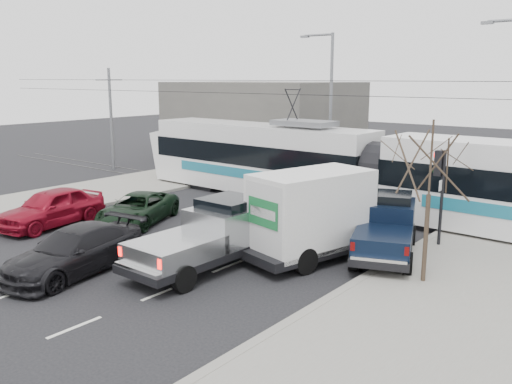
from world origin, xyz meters
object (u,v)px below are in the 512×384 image
Objects in this scene: traffic_signal at (440,177)px; green_car at (138,209)px; silver_pickup at (215,234)px; red_car at (51,207)px; bare_tree at (431,165)px; street_lamp_far at (328,98)px; dark_car at (75,251)px; tram at (380,173)px; box_truck at (323,215)px; navy_pickup at (386,227)px.

traffic_signal is 0.76× the size of green_car.
traffic_signal is 0.58× the size of silver_pickup.
bare_tree is at bearing 4.59° from red_car.
traffic_signal is 0.40× the size of street_lamp_far.
red_car is (-8.99, -0.75, -0.28)m from silver_pickup.
silver_pickup is 6.71m from green_car.
street_lamp_far is 1.73× the size of dark_car.
bare_tree is 0.18× the size of tram.
box_truck is at bearing -127.64° from traffic_signal.
street_lamp_far reaches higher than traffic_signal.
dark_car is (-7.22, -8.10, -0.33)m from navy_pickup.
traffic_signal is 0.65× the size of navy_pickup.
traffic_signal is at bearing 105.76° from bare_tree.
tram is at bearing 22.91° from green_car.
silver_pickup is 9.03m from red_car.
silver_pickup is at bearing -152.77° from navy_pickup.
red_car is 6.50m from dark_car.
tram is at bearing 62.88° from dark_car.
tram is 14.82m from red_car.
green_car is 3.68m from red_car.
navy_pickup is 10.85m from dark_car.
bare_tree is 8.91m from tram.
bare_tree is 1.06× the size of green_car.
green_car is at bearing -176.43° from bare_tree.
green_car is at bearing 164.57° from silver_pickup.
navy_pickup is 10.92m from green_car.
street_lamp_far is at bearing 138.28° from traffic_signal.
box_truck reaches higher than dark_car.
box_truck is 1.41× the size of green_car.
navy_pickup is 1.16× the size of green_car.
navy_pickup is at bearing -60.25° from tram.
green_car is 6.30m from dark_car.
bare_tree is at bearing 23.80° from silver_pickup.
box_truck is at bearing 52.44° from silver_pickup.
street_lamp_far is 15.01m from green_car.
silver_pickup is 1.19× the size of dark_car.
street_lamp_far is 9.77m from tram.
silver_pickup is at bearing -71.44° from street_lamp_far.
tram reaches higher than red_car.
box_truck is (7.86, -13.13, -3.55)m from street_lamp_far.
navy_pickup is 14.19m from red_car.
bare_tree reaches higher than green_car.
navy_pickup is at bearing -8.15° from green_car.
navy_pickup is 1.13× the size of red_car.
bare_tree is 1.39× the size of traffic_signal.
bare_tree is 0.81× the size of silver_pickup.
box_truck is at bearing 10.40° from red_car.
traffic_signal reaches higher than box_truck.
street_lamp_far reaches higher than dark_car.
green_car is at bearing -158.52° from box_truck.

